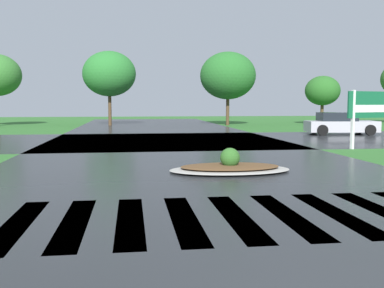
# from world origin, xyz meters

# --- Properties ---
(asphalt_roadway) EXTENTS (11.95, 80.00, 0.01)m
(asphalt_roadway) POSITION_xyz_m (0.00, 10.00, 0.00)
(asphalt_roadway) COLOR #232628
(asphalt_roadway) RESTS_ON ground
(asphalt_cross_road) EXTENTS (90.00, 10.76, 0.01)m
(asphalt_cross_road) POSITION_xyz_m (0.00, 19.70, 0.00)
(asphalt_cross_road) COLOR #232628
(asphalt_cross_road) RESTS_ON ground
(crosswalk_stripes) EXTENTS (7.65, 3.25, 0.01)m
(crosswalk_stripes) POSITION_xyz_m (0.00, 4.08, 0.00)
(crosswalk_stripes) COLOR white
(crosswalk_stripes) RESTS_ON ground
(estate_billboard) EXTENTS (2.54, 0.94, 2.48)m
(estate_billboard) POSITION_xyz_m (8.42, 14.69, 1.72)
(estate_billboard) COLOR white
(estate_billboard) RESTS_ON ground
(median_island) EXTENTS (3.44, 1.96, 0.68)m
(median_island) POSITION_xyz_m (0.99, 8.98, 0.13)
(median_island) COLOR #9E9B93
(median_island) RESTS_ON ground
(car_blue_compact) EXTENTS (4.38, 2.42, 1.35)m
(car_blue_compact) POSITION_xyz_m (10.95, 22.62, 0.64)
(car_blue_compact) COLOR #B7B7BF
(car_blue_compact) RESTS_ON ground
(background_treeline) EXTENTS (40.26, 5.93, 6.30)m
(background_treeline) POSITION_xyz_m (3.78, 35.28, 4.15)
(background_treeline) COLOR #4C3823
(background_treeline) RESTS_ON ground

